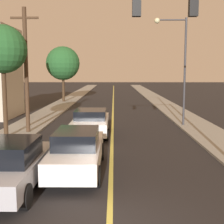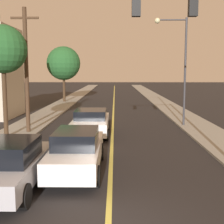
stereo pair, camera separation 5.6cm
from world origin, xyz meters
name	(u,v)px [view 1 (the left image)]	position (x,y,z in m)	size (l,w,h in m)	color
road_surface	(113,98)	(0.00, 36.00, 0.01)	(8.88, 80.00, 0.01)	black
sidewalk_left	(72,98)	(-5.69, 36.00, 0.06)	(2.50, 80.00, 0.12)	gray
sidewalk_right	(154,98)	(5.69, 36.00, 0.06)	(2.50, 80.00, 0.12)	gray
car_near_lane_front	(77,150)	(-1.24, 4.26, 0.82)	(1.84, 5.04, 1.61)	white
car_near_lane_second	(91,122)	(-1.24, 11.00, 0.78)	(2.10, 4.87, 1.52)	white
car_outer_lane_front	(9,164)	(-3.20, 2.55, 0.81)	(2.06, 4.85, 1.59)	#A5A8B2
traffic_signal_mast	(204,36)	(3.42, 4.84, 5.01)	(4.69, 0.42, 6.89)	#333338
streetlamp_right	(177,56)	(4.28, 13.88, 4.68)	(2.14, 0.36, 7.05)	#333338
utility_pole_left	(26,68)	(-5.04, 11.41, 3.89)	(1.60, 0.24, 7.23)	#422D1E
tree_left_near	(2,50)	(-5.84, 9.88, 4.85)	(2.58, 2.58, 6.06)	#3D2B1C
tree_left_far	(63,63)	(-5.95, 30.25, 4.64)	(3.96, 3.96, 6.51)	#3D2B1C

